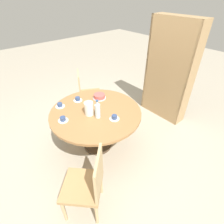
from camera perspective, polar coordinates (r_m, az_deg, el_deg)
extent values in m
plane|color=#B2A893|center=(3.02, -4.64, -10.65)|extent=(14.00, 14.00, 0.00)
cylinder|color=#473828|center=(3.01, -4.65, -10.46)|extent=(0.46, 0.46, 0.03)
cylinder|color=#473828|center=(2.78, -4.98, -5.70)|extent=(0.14, 0.14, 0.64)
cylinder|color=#9E7042|center=(2.57, -5.36, -0.07)|extent=(1.34, 1.34, 0.04)
cylinder|color=tan|center=(2.41, -12.66, -21.22)|extent=(0.03, 0.03, 0.39)
cylinder|color=tan|center=(2.25, -15.41, -28.75)|extent=(0.03, 0.03, 0.39)
cylinder|color=tan|center=(2.35, -3.54, -22.32)|extent=(0.03, 0.03, 0.39)
cylinder|color=tan|center=(2.18, -5.06, -30.31)|extent=(0.03, 0.03, 0.39)
cube|color=tan|center=(2.10, -9.79, -22.75)|extent=(0.59, 0.59, 0.04)
cube|color=tan|center=(1.86, -4.36, -19.40)|extent=(0.30, 0.31, 0.46)
cylinder|color=tan|center=(3.54, -3.63, 1.50)|extent=(0.03, 0.03, 0.39)
cylinder|color=tan|center=(3.84, -4.41, 4.47)|extent=(0.03, 0.03, 0.39)
cylinder|color=tan|center=(3.52, -9.44, 0.84)|extent=(0.03, 0.03, 0.39)
cylinder|color=tan|center=(3.82, -9.77, 3.88)|extent=(0.03, 0.03, 0.39)
cube|color=tan|center=(3.56, -7.06, 5.65)|extent=(0.57, 0.57, 0.04)
cube|color=tan|center=(3.44, -10.67, 8.93)|extent=(0.36, 0.22, 0.46)
cube|color=tan|center=(3.26, 24.31, 9.65)|extent=(0.04, 0.28, 1.83)
cube|color=tan|center=(3.65, 12.59, 14.61)|extent=(0.04, 0.28, 1.83)
cube|color=tan|center=(3.33, 16.90, 11.84)|extent=(0.88, 0.02, 1.83)
cube|color=tan|center=(3.86, 15.74, 0.11)|extent=(0.81, 0.27, 0.04)
cube|color=tan|center=(3.67, 16.61, 4.51)|extent=(0.81, 0.27, 0.04)
cube|color=tan|center=(3.51, 17.62, 9.61)|extent=(0.81, 0.27, 0.04)
cube|color=tan|center=(3.37, 18.76, 15.16)|extent=(0.81, 0.27, 0.04)
cube|color=tan|center=(3.27, 20.05, 21.10)|extent=(0.81, 0.27, 0.04)
cube|color=tan|center=(3.21, 21.45, 27.02)|extent=(0.81, 0.27, 0.04)
cube|color=orange|center=(3.68, 18.82, 0.25)|extent=(0.35, 0.21, 0.25)
cube|color=#234793|center=(3.87, 13.24, 3.19)|extent=(0.35, 0.21, 0.24)
cube|color=gold|center=(3.50, 19.76, 5.09)|extent=(0.37, 0.21, 0.27)
cube|color=teal|center=(3.68, 14.18, 8.02)|extent=(0.37, 0.21, 0.29)
cube|color=#234793|center=(3.33, 21.43, 10.02)|extent=(0.31, 0.21, 0.24)
cube|color=#234793|center=(3.55, 14.61, 13.29)|extent=(0.31, 0.21, 0.28)
cube|color=#28703D|center=(3.20, 23.00, 16.18)|extent=(0.31, 0.21, 0.28)
cube|color=#28703D|center=(3.44, 15.51, 18.80)|extent=(0.31, 0.21, 0.26)
cube|color=#703384|center=(3.11, 24.69, 22.63)|extent=(0.31, 0.21, 0.30)
cube|color=#234793|center=(3.36, 16.60, 24.68)|extent=(0.31, 0.21, 0.26)
cylinder|color=white|center=(2.45, -7.50, 1.11)|extent=(0.13, 0.13, 0.20)
cone|color=white|center=(2.39, -7.69, 3.23)|extent=(0.11, 0.11, 0.02)
sphere|color=white|center=(2.38, -7.73, 3.62)|extent=(0.02, 0.02, 0.02)
cylinder|color=silver|center=(2.38, -4.71, 0.30)|extent=(0.07, 0.07, 0.21)
cylinder|color=silver|center=(2.31, -4.87, 2.98)|extent=(0.03, 0.03, 0.06)
cylinder|color=#2D5184|center=(2.29, -4.91, 3.71)|extent=(0.04, 0.04, 0.01)
cylinder|color=silver|center=(2.85, -4.13, 4.59)|extent=(0.21, 0.21, 0.01)
cylinder|color=#C65651|center=(2.84, -4.16, 5.22)|extent=(0.18, 0.18, 0.06)
cylinder|color=white|center=(2.84, -11.07, 3.75)|extent=(0.14, 0.14, 0.01)
cylinder|color=#334775|center=(2.83, -11.14, 4.27)|extent=(0.08, 0.08, 0.05)
cylinder|color=white|center=(2.40, 0.79, -2.22)|extent=(0.14, 0.14, 0.01)
cylinder|color=#334775|center=(2.38, 0.79, -1.64)|extent=(0.08, 0.08, 0.05)
cylinder|color=white|center=(2.46, -15.65, -2.67)|extent=(0.14, 0.14, 0.01)
cylinder|color=#334775|center=(2.44, -15.76, -2.12)|extent=(0.08, 0.08, 0.05)
cylinder|color=white|center=(2.76, -16.56, 1.78)|extent=(0.14, 0.14, 0.01)
cylinder|color=#334775|center=(2.74, -16.66, 2.31)|extent=(0.08, 0.08, 0.05)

